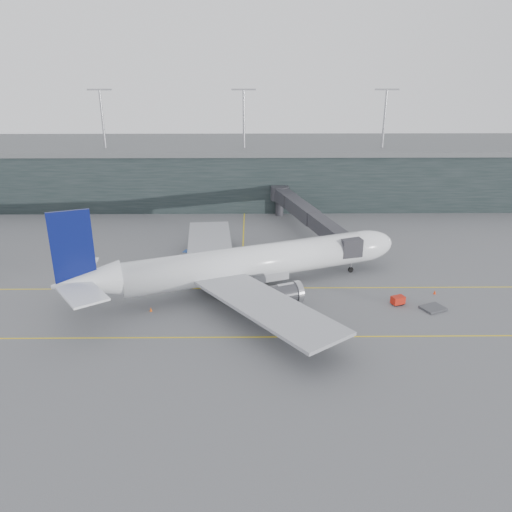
{
  "coord_description": "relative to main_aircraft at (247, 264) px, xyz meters",
  "views": [
    {
      "loc": [
        6.63,
        -79.61,
        34.76
      ],
      "look_at": [
        7.45,
        -4.0,
        5.74
      ],
      "focal_mm": 35.0,
      "sensor_mm": 36.0,
      "label": 1
    }
  ],
  "objects": [
    {
      "name": "uld_a",
      "position": [
        -11.3,
        13.33,
        -3.61
      ],
      "size": [
        2.36,
        2.13,
        1.77
      ],
      "rotation": [
        0.0,
        0.0,
        -0.35
      ],
      "color": "#3A3A3F",
      "rests_on": "ground"
    },
    {
      "name": "cone_wing_stbd",
      "position": [
        3.67,
        -14.37,
        -4.22
      ],
      "size": [
        0.4,
        0.4,
        0.63
      ],
      "primitive_type": "cone",
      "color": "#CA670B",
      "rests_on": "ground"
    },
    {
      "name": "uld_c",
      "position": [
        -7.39,
        14.14,
        -3.69
      ],
      "size": [
        2.08,
        1.83,
        1.61
      ],
      "rotation": [
        0.0,
        0.0,
        0.26
      ],
      "color": "#3A3A3F",
      "rests_on": "ground"
    },
    {
      "name": "taxiline_a",
      "position": [
        -5.95,
        0.36,
        -4.53
      ],
      "size": [
        160.0,
        0.25,
        0.02
      ],
      "primitive_type": "cube",
      "color": "yellow",
      "rests_on": "ground"
    },
    {
      "name": "jet_bridge",
      "position": [
        12.89,
        29.97,
        0.87
      ],
      "size": [
        15.21,
        46.75,
        7.23
      ],
      "rotation": [
        0.0,
        0.0,
        0.25
      ],
      "color": "#2D2C32",
      "rests_on": "ground"
    },
    {
      "name": "cone_tail",
      "position": [
        -14.47,
        -7.82,
        -4.22
      ],
      "size": [
        0.4,
        0.4,
        0.64
      ],
      "primitive_type": "cone",
      "color": "#E14F0C",
      "rests_on": "ground"
    },
    {
      "name": "taxiline_lead_main",
      "position": [
        -0.95,
        24.36,
        -4.53
      ],
      "size": [
        0.25,
        60.0,
        0.02
      ],
      "primitive_type": "cube",
      "color": "yellow",
      "rests_on": "ground"
    },
    {
      "name": "terminal",
      "position": [
        -5.96,
        62.36,
        3.08
      ],
      "size": [
        240.0,
        36.0,
        29.0
      ],
      "color": "black",
      "rests_on": "ground"
    },
    {
      "name": "baggage_dolly",
      "position": [
        28.36,
        -7.62,
        -4.34
      ],
      "size": [
        4.18,
        3.85,
        0.34
      ],
      "primitive_type": "cube",
      "rotation": [
        0.0,
        0.0,
        0.43
      ],
      "color": "#3B3C40",
      "rests_on": "ground"
    },
    {
      "name": "taxiline_b",
      "position": [
        -5.95,
        -15.64,
        -4.53
      ],
      "size": [
        160.0,
        0.25,
        0.02
      ],
      "primitive_type": "cube",
      "color": "yellow",
      "rests_on": "ground"
    },
    {
      "name": "gse_cart",
      "position": [
        23.43,
        -5.9,
        -3.79
      ],
      "size": [
        2.31,
        1.9,
        1.35
      ],
      "rotation": [
        0.0,
        0.0,
        0.37
      ],
      "color": "#B81A0D",
      "rests_on": "ground"
    },
    {
      "name": "cone_wing_port",
      "position": [
        1.48,
        16.37,
        -4.18
      ],
      "size": [
        0.46,
        0.46,
        0.73
      ],
      "primitive_type": "cone",
      "color": "red",
      "rests_on": "ground"
    },
    {
      "name": "ground",
      "position": [
        -5.95,
        4.36,
        -4.54
      ],
      "size": [
        320.0,
        320.0,
        0.0
      ],
      "primitive_type": "plane",
      "color": "#535358",
      "rests_on": "ground"
    },
    {
      "name": "main_aircraft",
      "position": [
        0.0,
        0.0,
        0.0
      ],
      "size": [
        55.62,
        51.37,
        16.18
      ],
      "rotation": [
        0.0,
        0.0,
        0.36
      ],
      "color": "white",
      "rests_on": "ground"
    },
    {
      "name": "uld_b",
      "position": [
        -9.0,
        16.31,
        -3.55
      ],
      "size": [
        2.28,
        1.93,
        1.88
      ],
      "rotation": [
        0.0,
        0.0,
        -0.14
      ],
      "color": "#3A3A3F",
      "rests_on": "ground"
    },
    {
      "name": "cone_nose",
      "position": [
        30.49,
        -2.22,
        -4.19
      ],
      "size": [
        0.44,
        0.44,
        0.69
      ],
      "primitive_type": "cone",
      "color": "red",
      "rests_on": "ground"
    }
  ]
}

